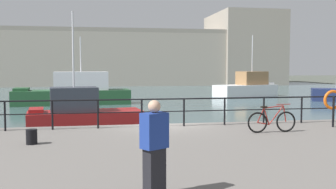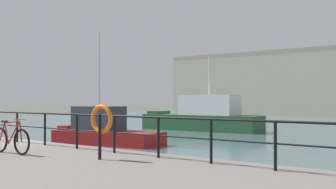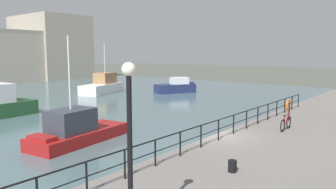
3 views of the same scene
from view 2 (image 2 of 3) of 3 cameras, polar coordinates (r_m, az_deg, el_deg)
ground_plane at (r=17.28m, az=-18.78°, el=-9.05°), size 240.00×240.00×0.00m
water_basin at (r=42.13m, az=18.21°, el=-4.01°), size 80.00×60.00×0.01m
moored_small_launch at (r=24.56m, az=-8.55°, el=-4.70°), size 6.66×3.19×6.39m
moored_cabin_cruiser at (r=34.38m, az=4.70°, el=-2.97°), size 10.06×3.27×5.88m
parked_bicycle at (r=12.78m, az=-20.25°, el=-5.68°), size 1.77×0.10×0.98m
life_ring_stand at (r=10.99m, az=-8.86°, el=-3.49°), size 0.75×0.16×1.40m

